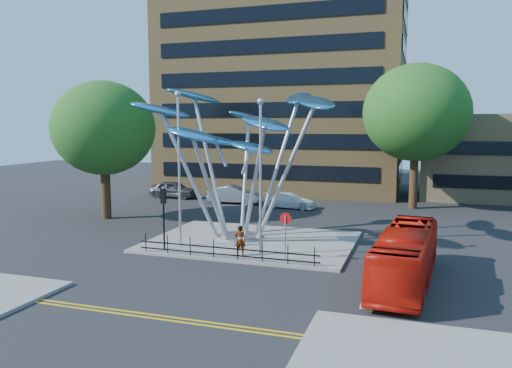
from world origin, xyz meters
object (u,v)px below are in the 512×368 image
(parked_car_right, at_px, (290,201))
(pedestrian, at_px, (240,240))
(street_lamp_right, at_px, (260,163))
(parked_car_mid, at_px, (234,195))
(tree_left, at_px, (104,128))
(red_bus, at_px, (406,256))
(street_lamp_left, at_px, (179,155))
(parked_car_left, at_px, (174,189))
(no_entry_sign_island, at_px, (285,228))
(leaf_sculpture, at_px, (239,128))
(tree_right, at_px, (416,113))
(traffic_light_island, at_px, (163,206))

(parked_car_right, bearing_deg, pedestrian, -170.23)
(street_lamp_right, bearing_deg, parked_car_mid, 115.04)
(tree_left, bearing_deg, red_bus, -22.68)
(tree_left, xyz_separation_m, street_lamp_left, (9.50, -6.50, -1.44))
(parked_car_left, bearing_deg, pedestrian, -142.48)
(parked_car_right, bearing_deg, parked_car_mid, 85.41)
(parked_car_left, height_order, parked_car_right, parked_car_left)
(street_lamp_right, bearing_deg, no_entry_sign_island, -17.87)
(leaf_sculpture, relative_size, red_bus, 1.41)
(pedestrian, bearing_deg, red_bus, 160.81)
(parked_car_mid, bearing_deg, leaf_sculpture, -161.80)
(red_bus, bearing_deg, street_lamp_left, 172.81)
(no_entry_sign_island, bearing_deg, tree_right, 72.88)
(tree_left, height_order, street_lamp_right, tree_left)
(tree_right, bearing_deg, parked_car_mid, -171.83)
(street_lamp_left, relative_size, parked_car_right, 1.99)
(street_lamp_left, bearing_deg, red_bus, -12.16)
(tree_right, relative_size, parked_car_mid, 2.55)
(no_entry_sign_island, bearing_deg, traffic_light_island, -179.87)
(pedestrian, xyz_separation_m, parked_car_right, (-1.45, 16.41, -0.33))
(parked_car_mid, bearing_deg, tree_left, 142.10)
(parked_car_mid, xyz_separation_m, parked_car_right, (5.42, -0.89, -0.14))
(pedestrian, xyz_separation_m, parked_car_left, (-13.66, 18.66, -0.15))
(leaf_sculpture, xyz_separation_m, no_entry_sign_island, (4.07, -4.16, -5.06))
(tree_left, relative_size, red_bus, 1.15)
(tree_left, distance_m, parked_car_mid, 13.28)
(traffic_light_island, height_order, red_bus, traffic_light_island)
(pedestrian, bearing_deg, tree_left, -36.89)
(tree_left, height_order, parked_car_mid, tree_left)
(street_lamp_left, relative_size, parked_car_mid, 1.86)
(no_entry_sign_island, bearing_deg, tree_left, 154.93)
(parked_car_mid, bearing_deg, street_lamp_right, -158.68)
(street_lamp_right, xyz_separation_m, parked_car_mid, (-7.85, 16.80, -4.31))
(tree_right, height_order, parked_car_left, tree_right)
(red_bus, xyz_separation_m, parked_car_right, (-9.93, 18.10, -0.61))
(tree_left, bearing_deg, tree_right, 28.61)
(parked_car_left, height_order, parked_car_mid, parked_car_left)
(tree_left, xyz_separation_m, parked_car_mid, (6.65, 9.80, -6.01))
(parked_car_left, xyz_separation_m, parked_car_right, (12.20, -2.25, -0.18))
(tree_left, relative_size, pedestrian, 6.31)
(tree_left, relative_size, street_lamp_right, 1.24)
(street_lamp_right, relative_size, pedestrian, 5.08)
(pedestrian, bearing_deg, no_entry_sign_island, 172.49)
(leaf_sculpture, bearing_deg, pedestrian, -69.09)
(red_bus, relative_size, parked_car_left, 1.88)
(parked_car_mid, bearing_deg, traffic_light_island, -175.99)
(street_lamp_left, height_order, parked_car_mid, street_lamp_left)
(parked_car_left, distance_m, parked_car_mid, 6.92)
(tree_right, xyz_separation_m, pedestrian, (-8.47, -19.50, -7.07))
(tree_left, bearing_deg, parked_car_right, 36.42)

